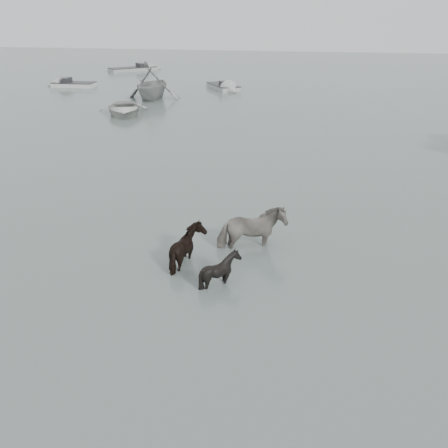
{
  "coord_description": "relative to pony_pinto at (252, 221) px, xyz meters",
  "views": [
    {
      "loc": [
        2.54,
        -14.42,
        6.86
      ],
      "look_at": [
        -0.08,
        0.0,
        1.0
      ],
      "focal_mm": 45.0,
      "sensor_mm": 36.0,
      "label": 1
    }
  ],
  "objects": [
    {
      "name": "skiff_outer",
      "position": [
        -19.28,
        30.35,
        -0.47
      ],
      "size": [
        4.96,
        1.67,
        0.75
      ],
      "primitive_type": null,
      "rotation": [
        0.0,
        0.0,
        3.16
      ],
      "color": "silver",
      "rests_on": "ground"
    },
    {
      "name": "ground",
      "position": [
        -0.6,
        -0.76,
        -0.85
      ],
      "size": [
        140.0,
        140.0,
        0.0
      ],
      "primitive_type": "plane",
      "color": "#52615B",
      "rests_on": "ground"
    },
    {
      "name": "rowboat_trail",
      "position": [
        -10.83,
        25.41,
        0.38
      ],
      "size": [
        4.37,
        4.96,
        2.45
      ],
      "primitive_type": "imported",
      "rotation": [
        0.0,
        0.0,
        3.06
      ],
      "color": "#949693",
      "rests_on": "ground"
    },
    {
      "name": "pony_dark",
      "position": [
        -1.56,
        -1.41,
        -0.15
      ],
      "size": [
        1.58,
        1.7,
        1.4
      ],
      "primitive_type": "imported",
      "rotation": [
        0.0,
        0.0,
        1.9
      ],
      "color": "black",
      "rests_on": "ground"
    },
    {
      "name": "skiff_far",
      "position": [
        -18.1,
        42.17,
        -0.47
      ],
      "size": [
        6.12,
        5.75,
        0.75
      ],
      "primitive_type": null,
      "rotation": [
        0.0,
        0.0,
        0.73
      ],
      "color": "#9FA19F",
      "rests_on": "ground"
    },
    {
      "name": "pony_black",
      "position": [
        -0.49,
        -2.4,
        -0.28
      ],
      "size": [
        1.07,
        0.96,
        1.14
      ],
      "primitive_type": "imported",
      "rotation": [
        0.0,
        0.0,
        1.61
      ],
      "color": "black",
      "rests_on": "ground"
    },
    {
      "name": "rowboat_lead",
      "position": [
        -10.9,
        19.34,
        -0.38
      ],
      "size": [
        4.55,
        5.32,
        0.93
      ],
      "primitive_type": "imported",
      "rotation": [
        0.0,
        0.0,
        0.35
      ],
      "color": "beige",
      "rests_on": "ground"
    },
    {
      "name": "pony_pinto",
      "position": [
        0.0,
        0.0,
        0.0
      ],
      "size": [
        2.2,
        1.64,
        1.69
      ],
      "primitive_type": "imported",
      "rotation": [
        0.0,
        0.0,
        1.98
      ],
      "color": "black",
      "rests_on": "ground"
    },
    {
      "name": "skiff_mid",
      "position": [
        -6.55,
        31.29,
        -0.47
      ],
      "size": [
        4.12,
        5.31,
        0.75
      ],
      "primitive_type": null,
      "rotation": [
        0.0,
        0.0,
        -1.02
      ],
      "color": "#A5A7A5",
      "rests_on": "ground"
    }
  ]
}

